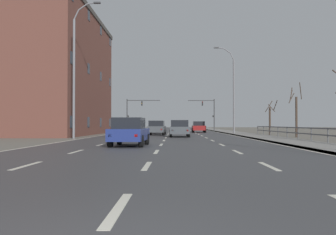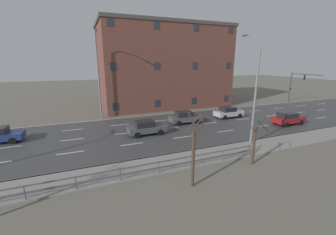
{
  "view_description": "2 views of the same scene",
  "coord_description": "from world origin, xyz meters",
  "views": [
    {
      "loc": [
        0.82,
        -3.32,
        1.24
      ],
      "look_at": [
        -0.48,
        62.46,
        2.35
      ],
      "focal_mm": 39.69,
      "sensor_mm": 36.0,
      "label": 1
    },
    {
      "loc": [
        22.7,
        25.02,
        7.66
      ],
      "look_at": [
        0.0,
        34.13,
        1.33
      ],
      "focal_mm": 22.98,
      "sensor_mm": 36.0,
      "label": 2
    }
  ],
  "objects": [
    {
      "name": "ground_plane",
      "position": [
        0.0,
        48.0,
        -0.06
      ],
      "size": [
        160.0,
        160.0,
        0.12
      ],
      "color": "#666056"
    },
    {
      "name": "road_asphalt_strip",
      "position": [
        0.0,
        59.99,
        0.01
      ],
      "size": [
        14.0,
        120.0,
        0.03
      ],
      "color": "#3D3D3F",
      "rests_on": "ground"
    },
    {
      "name": "guardrail",
      "position": [
        9.85,
        21.49,
        0.71
      ],
      "size": [
        0.07,
        32.07,
        1.0
      ],
      "color": "#515459",
      "rests_on": "ground"
    },
    {
      "name": "street_lamp_midground",
      "position": [
        7.45,
        39.67,
        4.99
      ],
      "size": [
        2.4,
        0.24,
        10.17
      ],
      "color": "slate",
      "rests_on": "ground"
    },
    {
      "name": "street_lamp_left_bank",
      "position": [
        -7.47,
        27.23,
        5.61
      ],
      "size": [
        2.3,
        0.24,
        11.41
      ],
      "color": "slate",
      "rests_on": "ground"
    },
    {
      "name": "traffic_signal_left",
      "position": [
        -6.69,
        63.39,
        3.85
      ],
      "size": [
        6.05,
        0.36,
        5.71
      ],
      "color": "#38383A",
      "rests_on": "ground"
    },
    {
      "name": "car_mid_centre",
      "position": [
        1.2,
        31.1,
        0.8
      ],
      "size": [
        1.88,
        4.12,
        1.57
      ],
      "rotation": [
        0.0,
        0.0,
        0.01
      ],
      "color": "#474C51",
      "rests_on": "ground"
    },
    {
      "name": "car_far_right",
      "position": [
        -1.55,
        43.97,
        0.8
      ],
      "size": [
        1.87,
        4.12,
        1.57
      ],
      "rotation": [
        0.0,
        0.0,
        0.01
      ],
      "color": "#B7B7BC",
      "rests_on": "ground"
    },
    {
      "name": "car_far_left",
      "position": [
        -1.2,
        36.98,
        0.8
      ],
      "size": [
        1.96,
        4.16,
        1.57
      ],
      "rotation": [
        0.0,
        0.0,
        -0.04
      ],
      "color": "#474C51",
      "rests_on": "ground"
    },
    {
      "name": "car_distant",
      "position": [
        4.1,
        48.79,
        0.8
      ],
      "size": [
        1.84,
        4.1,
        1.57
      ],
      "rotation": [
        0.0,
        0.0,
        0.0
      ],
      "color": "maroon",
      "rests_on": "ground"
    },
    {
      "name": "brick_building",
      "position": [
        -14.45,
        38.97,
        6.95
      ],
      "size": [
        12.34,
        22.09,
        13.87
      ],
      "color": "brown",
      "rests_on": "ground"
    },
    {
      "name": "bare_tree_mid",
      "position": [
        11.93,
        31.02,
        2.2
      ],
      "size": [
        1.27,
        1.33,
        5.02
      ],
      "color": "#423328",
      "rests_on": "ground"
    },
    {
      "name": "bare_tree_far",
      "position": [
        11.02,
        36.75,
        1.74
      ],
      "size": [
        1.11,
        1.28,
        3.75
      ],
      "color": "#423328",
      "rests_on": "ground"
    }
  ]
}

